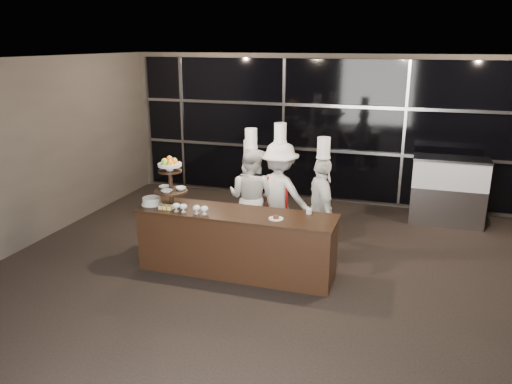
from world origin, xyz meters
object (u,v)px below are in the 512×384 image
(chef_b, at_px, (251,197))
(chef_c, at_px, (279,194))
(display_case, at_px, (448,188))
(chef_a, at_px, (250,200))
(chef_d, at_px, (321,208))
(buffet_counter, at_px, (236,242))
(display_stand, at_px, (170,178))
(layer_cake, at_px, (152,201))

(chef_b, height_order, chef_c, chef_c)
(display_case, distance_m, chef_b, 3.71)
(chef_a, xyz_separation_m, chef_d, (1.22, -0.25, 0.06))
(display_case, distance_m, chef_d, 2.95)
(display_case, height_order, chef_d, chef_d)
(buffet_counter, bearing_deg, display_stand, -179.99)
(chef_b, bearing_deg, display_stand, -130.92)
(chef_d, bearing_deg, display_stand, -157.70)
(layer_cake, distance_m, chef_d, 2.53)
(buffet_counter, relative_size, layer_cake, 9.47)
(display_stand, relative_size, chef_b, 0.38)
(chef_c, xyz_separation_m, chef_d, (0.75, -0.34, -0.05))
(layer_cake, xyz_separation_m, chef_d, (2.36, 0.89, -0.16))
(display_stand, relative_size, chef_d, 0.39)
(buffet_counter, xyz_separation_m, display_stand, (-1.00, -0.00, 0.87))
(chef_a, bearing_deg, chef_b, -55.21)
(buffet_counter, bearing_deg, chef_c, 75.29)
(chef_b, distance_m, chef_c, 0.46)
(display_stand, bearing_deg, chef_a, 52.41)
(buffet_counter, relative_size, display_case, 2.18)
(chef_d, bearing_deg, chef_a, 168.46)
(buffet_counter, distance_m, display_case, 4.29)
(layer_cake, relative_size, chef_a, 0.17)
(buffet_counter, relative_size, chef_b, 1.47)
(chef_a, bearing_deg, chef_d, -11.54)
(display_stand, xyz_separation_m, display_case, (3.97, 3.09, -0.65))
(chef_c, bearing_deg, chef_a, -168.61)
(display_stand, xyz_separation_m, layer_cake, (-0.30, -0.05, -0.37))
(buffet_counter, height_order, layer_cake, layer_cake)
(chef_a, bearing_deg, chef_c, 11.39)
(display_stand, xyz_separation_m, chef_c, (1.31, 1.19, -0.47))
(buffet_counter, relative_size, chef_c, 1.41)
(chef_a, height_order, chef_c, chef_c)
(chef_c, bearing_deg, chef_d, -24.70)
(chef_d, bearing_deg, chef_c, 155.30)
(display_case, distance_m, chef_a, 3.71)
(chef_b, bearing_deg, layer_cake, -137.92)
(display_stand, relative_size, chef_c, 0.37)
(chef_d, bearing_deg, buffet_counter, -141.42)
(display_stand, bearing_deg, chef_c, 42.15)
(chef_b, xyz_separation_m, chef_c, (0.42, 0.16, 0.04))
(buffet_counter, distance_m, chef_a, 1.14)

